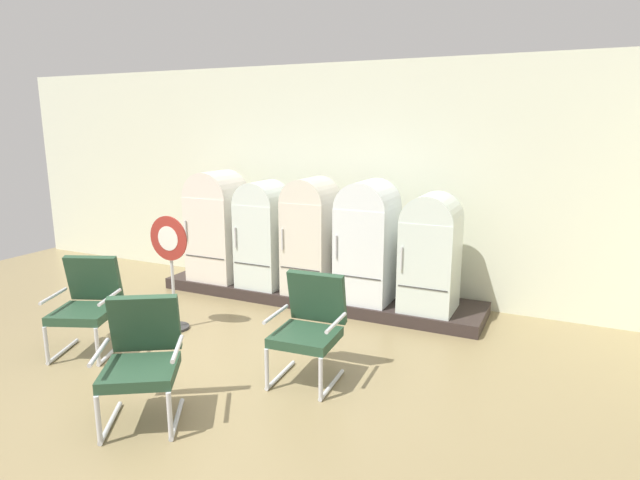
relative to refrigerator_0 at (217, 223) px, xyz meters
name	(u,v)px	position (x,y,z in m)	size (l,w,h in m)	color
ground	(168,404)	(1.54, -2.91, -1.01)	(12.00, 10.00, 0.05)	#89774F
back_wall	(336,179)	(1.54, 0.75, 0.62)	(11.76, 0.12, 3.19)	silver
display_plinth	(317,295)	(1.54, 0.11, -0.91)	(4.49, 0.95, 0.15)	#312724
refrigerator_0	(217,223)	(0.00, 0.00, 0.00)	(0.71, 0.67, 1.57)	silver
refrigerator_1	(263,231)	(0.78, -0.02, -0.05)	(0.60, 0.62, 1.46)	silver
refrigerator_2	(311,232)	(1.51, 0.00, -0.01)	(0.61, 0.67, 1.54)	silver
refrigerator_3	(367,238)	(2.29, 0.02, -0.01)	(0.67, 0.72, 1.54)	white
refrigerator_4	(431,249)	(3.11, -0.01, -0.08)	(0.64, 0.66, 1.42)	silver
armchair_left	(87,301)	(0.06, -2.40, -0.43)	(0.79, 0.84, 1.01)	silver
armchair_right	(310,323)	(2.46, -1.96, -0.43)	(0.67, 0.71, 1.01)	silver
armchair_center	(142,355)	(1.54, -3.17, -0.43)	(0.84, 0.87, 1.01)	silver
sign_stand	(171,272)	(0.47, -1.56, -0.28)	(0.52, 0.32, 1.36)	#2D2D30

